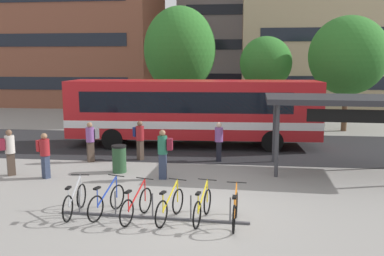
{
  "coord_description": "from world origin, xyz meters",
  "views": [
    {
      "loc": [
        1.21,
        -10.66,
        4.13
      ],
      "look_at": [
        -0.45,
        3.89,
        1.74
      ],
      "focal_mm": 38.47,
      "sensor_mm": 36.0,
      "label": 1
    }
  ],
  "objects_px": {
    "parked_bicycle_yellow_4": "(202,207)",
    "commuter_red_pack_3": "(44,152)",
    "city_bus": "(194,110)",
    "commuter_maroon_pack_2": "(219,139)",
    "commuter_maroon_pack_4": "(164,151)",
    "parked_bicycle_silver_0": "(75,201)",
    "parked_bicycle_blue_1": "(107,202)",
    "parked_bicycle_yellow_3": "(170,206)",
    "street_tree_0": "(348,56)",
    "street_tree_2": "(180,50)",
    "commuter_maroon_pack_1": "(9,149)",
    "commuter_grey_pack_5": "(91,139)",
    "parked_bicycle_red_2": "(136,205)",
    "trash_bin": "(119,159)",
    "street_tree_1": "(266,63)",
    "transit_shelter": "(352,102)",
    "parked_bicycle_orange_5": "(235,211)",
    "commuter_navy_pack_0": "(140,137)"
  },
  "relations": [
    {
      "from": "parked_bicycle_yellow_4",
      "to": "commuter_red_pack_3",
      "type": "distance_m",
      "value": 6.84
    },
    {
      "from": "parked_bicycle_orange_5",
      "to": "street_tree_2",
      "type": "distance_m",
      "value": 19.08
    },
    {
      "from": "parked_bicycle_red_2",
      "to": "trash_bin",
      "type": "bearing_deg",
      "value": 36.36
    },
    {
      "from": "transit_shelter",
      "to": "commuter_maroon_pack_2",
      "type": "relative_size",
      "value": 3.86
    },
    {
      "from": "parked_bicycle_blue_1",
      "to": "commuter_grey_pack_5",
      "type": "relative_size",
      "value": 1.0
    },
    {
      "from": "parked_bicycle_yellow_3",
      "to": "commuter_grey_pack_5",
      "type": "bearing_deg",
      "value": 51.32
    },
    {
      "from": "commuter_maroon_pack_4",
      "to": "commuter_navy_pack_0",
      "type": "bearing_deg",
      "value": -62.21
    },
    {
      "from": "transit_shelter",
      "to": "trash_bin",
      "type": "height_order",
      "value": "transit_shelter"
    },
    {
      "from": "parked_bicycle_blue_1",
      "to": "street_tree_2",
      "type": "relative_size",
      "value": 0.21
    },
    {
      "from": "parked_bicycle_yellow_3",
      "to": "commuter_maroon_pack_1",
      "type": "relative_size",
      "value": 0.99
    },
    {
      "from": "parked_bicycle_red_2",
      "to": "parked_bicycle_orange_5",
      "type": "height_order",
      "value": "same"
    },
    {
      "from": "commuter_maroon_pack_2",
      "to": "trash_bin",
      "type": "distance_m",
      "value": 4.24
    },
    {
      "from": "trash_bin",
      "to": "parked_bicycle_orange_5",
      "type": "bearing_deg",
      "value": -46.4
    },
    {
      "from": "transit_shelter",
      "to": "parked_bicycle_blue_1",
      "type": "bearing_deg",
      "value": -142.83
    },
    {
      "from": "transit_shelter",
      "to": "city_bus",
      "type": "bearing_deg",
      "value": 148.66
    },
    {
      "from": "city_bus",
      "to": "commuter_maroon_pack_2",
      "type": "bearing_deg",
      "value": -68.22
    },
    {
      "from": "parked_bicycle_silver_0",
      "to": "commuter_red_pack_3",
      "type": "xyz_separation_m",
      "value": [
        -2.45,
        3.3,
        0.55
      ]
    },
    {
      "from": "parked_bicycle_blue_1",
      "to": "commuter_maroon_pack_4",
      "type": "distance_m",
      "value": 3.76
    },
    {
      "from": "transit_shelter",
      "to": "street_tree_2",
      "type": "distance_m",
      "value": 15.1
    },
    {
      "from": "city_bus",
      "to": "parked_bicycle_red_2",
      "type": "xyz_separation_m",
      "value": [
        -0.48,
        -9.68,
        -1.39
      ]
    },
    {
      "from": "parked_bicycle_yellow_3",
      "to": "street_tree_2",
      "type": "xyz_separation_m",
      "value": [
        -2.31,
        17.98,
        4.49
      ]
    },
    {
      "from": "parked_bicycle_blue_1",
      "to": "street_tree_0",
      "type": "bearing_deg",
      "value": -17.09
    },
    {
      "from": "commuter_maroon_pack_4",
      "to": "parked_bicycle_silver_0",
      "type": "bearing_deg",
      "value": 62.55
    },
    {
      "from": "parked_bicycle_blue_1",
      "to": "parked_bicycle_red_2",
      "type": "xyz_separation_m",
      "value": [
        0.87,
        -0.2,
        0.0
      ]
    },
    {
      "from": "commuter_red_pack_3",
      "to": "trash_bin",
      "type": "bearing_deg",
      "value": 57.71
    },
    {
      "from": "parked_bicycle_silver_0",
      "to": "parked_bicycle_yellow_3",
      "type": "height_order",
      "value": "same"
    },
    {
      "from": "parked_bicycle_yellow_3",
      "to": "street_tree_1",
      "type": "height_order",
      "value": "street_tree_1"
    },
    {
      "from": "parked_bicycle_yellow_4",
      "to": "street_tree_0",
      "type": "distance_m",
      "value": 17.06
    },
    {
      "from": "parked_bicycle_yellow_4",
      "to": "commuter_red_pack_3",
      "type": "bearing_deg",
      "value": 70.56
    },
    {
      "from": "parked_bicycle_yellow_4",
      "to": "commuter_maroon_pack_1",
      "type": "relative_size",
      "value": 1.0
    },
    {
      "from": "parked_bicycle_red_2",
      "to": "commuter_red_pack_3",
      "type": "distance_m",
      "value": 5.46
    },
    {
      "from": "commuter_maroon_pack_1",
      "to": "parked_bicycle_blue_1",
      "type": "bearing_deg",
      "value": -74.86
    },
    {
      "from": "parked_bicycle_red_2",
      "to": "commuter_maroon_pack_1",
      "type": "xyz_separation_m",
      "value": [
        -5.61,
        3.6,
        0.59
      ]
    },
    {
      "from": "commuter_grey_pack_5",
      "to": "street_tree_1",
      "type": "xyz_separation_m",
      "value": [
        7.67,
        10.59,
        3.04
      ]
    },
    {
      "from": "parked_bicycle_blue_1",
      "to": "parked_bicycle_yellow_4",
      "type": "bearing_deg",
      "value": -76.35
    },
    {
      "from": "transit_shelter",
      "to": "commuter_red_pack_3",
      "type": "relative_size",
      "value": 3.88
    },
    {
      "from": "city_bus",
      "to": "trash_bin",
      "type": "bearing_deg",
      "value": -115.97
    },
    {
      "from": "commuter_grey_pack_5",
      "to": "parked_bicycle_yellow_4",
      "type": "bearing_deg",
      "value": 92.18
    },
    {
      "from": "transit_shelter",
      "to": "commuter_maroon_pack_2",
      "type": "xyz_separation_m",
      "value": [
        -4.92,
        1.16,
        -1.71
      ]
    },
    {
      "from": "parked_bicycle_blue_1",
      "to": "parked_bicycle_yellow_4",
      "type": "relative_size",
      "value": 0.98
    },
    {
      "from": "transit_shelter",
      "to": "parked_bicycle_orange_5",
      "type": "bearing_deg",
      "value": -124.35
    },
    {
      "from": "commuter_maroon_pack_2",
      "to": "street_tree_2",
      "type": "xyz_separation_m",
      "value": [
        -3.25,
        11.34,
        3.94
      ]
    },
    {
      "from": "commuter_navy_pack_0",
      "to": "commuter_red_pack_3",
      "type": "xyz_separation_m",
      "value": [
        -2.7,
        -3.08,
        -0.02
      ]
    },
    {
      "from": "parked_bicycle_yellow_3",
      "to": "street_tree_0",
      "type": "bearing_deg",
      "value": -12.69
    },
    {
      "from": "parked_bicycle_silver_0",
      "to": "transit_shelter",
      "type": "xyz_separation_m",
      "value": [
        8.5,
        5.37,
        2.26
      ]
    },
    {
      "from": "city_bus",
      "to": "trash_bin",
      "type": "distance_m",
      "value": 5.8
    },
    {
      "from": "commuter_maroon_pack_1",
      "to": "commuter_maroon_pack_4",
      "type": "height_order",
      "value": "commuter_maroon_pack_4"
    },
    {
      "from": "parked_bicycle_silver_0",
      "to": "commuter_navy_pack_0",
      "type": "height_order",
      "value": "commuter_navy_pack_0"
    },
    {
      "from": "commuter_maroon_pack_2",
      "to": "street_tree_0",
      "type": "xyz_separation_m",
      "value": [
        7.06,
        8.36,
        3.49
      ]
    },
    {
      "from": "parked_bicycle_yellow_4",
      "to": "street_tree_0",
      "type": "xyz_separation_m",
      "value": [
        7.16,
        14.95,
        4.05
      ]
    }
  ]
}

